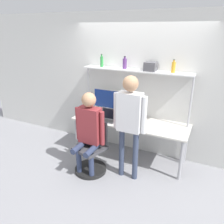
{
  "coord_description": "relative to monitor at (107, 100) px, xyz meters",
  "views": [
    {
      "loc": [
        1.32,
        -3.16,
        2.41
      ],
      "look_at": [
        -0.12,
        -0.15,
        1.12
      ],
      "focal_mm": 35.0,
      "sensor_mm": 36.0,
      "label": 1
    }
  ],
  "objects": [
    {
      "name": "bottle_green",
      "position": [
        -0.14,
        0.04,
        0.75
      ],
      "size": [
        0.06,
        0.06,
        0.24
      ],
      "color": "#2D8C3F",
      "rests_on": "shelf_unit"
    },
    {
      "name": "storage_box",
      "position": [
        0.83,
        0.04,
        0.72
      ],
      "size": [
        0.2,
        0.22,
        0.15
      ],
      "color": "#4C4C51",
      "rests_on": "shelf_unit"
    },
    {
      "name": "monitor",
      "position": [
        0.0,
        0.0,
        0.0
      ],
      "size": [
        0.59,
        0.21,
        0.5
      ],
      "color": "#B7B7BC",
      "rests_on": "desk"
    },
    {
      "name": "bottle_amber",
      "position": [
        1.22,
        0.04,
        0.74
      ],
      "size": [
        0.07,
        0.07,
        0.22
      ],
      "color": "gold",
      "rests_on": "shelf_unit"
    },
    {
      "name": "person_seated",
      "position": [
        0.11,
        -0.9,
        -0.19
      ],
      "size": [
        0.54,
        0.48,
        1.45
      ],
      "color": "#2D3856",
      "rests_on": "ground_plane"
    },
    {
      "name": "office_chair",
      "position": [
        0.12,
        -0.86,
        -0.76
      ],
      "size": [
        0.57,
        0.57,
        0.94
      ],
      "color": "black",
      "rests_on": "ground_plane"
    },
    {
      "name": "shelf_unit",
      "position": [
        0.56,
        0.04,
        0.42
      ],
      "size": [
        2.06,
        0.25,
        1.7
      ],
      "color": "white",
      "rests_on": "ground_plane"
    },
    {
      "name": "cell_phone",
      "position": [
        0.42,
        -0.35,
        -0.28
      ],
      "size": [
        0.07,
        0.15,
        0.01
      ],
      "color": "silver",
      "rests_on": "desk"
    },
    {
      "name": "desk",
      "position": [
        0.56,
        -0.17,
        -0.35
      ],
      "size": [
        2.16,
        0.7,
        0.77
      ],
      "color": "beige",
      "rests_on": "ground_plane"
    },
    {
      "name": "ground_plane",
      "position": [
        0.56,
        -0.54,
        -1.05
      ],
      "size": [
        12.0,
        12.0,
        0.0
      ],
      "primitive_type": "plane",
      "color": "gray"
    },
    {
      "name": "laptop",
      "position": [
        0.17,
        -0.29,
        -0.22
      ],
      "size": [
        0.31,
        0.21,
        0.22
      ],
      "color": "#333338",
      "rests_on": "desk"
    },
    {
      "name": "person_standing",
      "position": [
        0.77,
        -0.76,
        0.08
      ],
      "size": [
        0.54,
        0.24,
        1.76
      ],
      "color": "#38425B",
      "rests_on": "ground_plane"
    },
    {
      "name": "wall_back",
      "position": [
        0.56,
        0.21,
        0.3
      ],
      "size": [
        8.0,
        0.06,
        2.7
      ],
      "color": "silver",
      "rests_on": "ground_plane"
    },
    {
      "name": "bottle_purple",
      "position": [
        0.34,
        0.04,
        0.75
      ],
      "size": [
        0.08,
        0.08,
        0.23
      ],
      "color": "#593372",
      "rests_on": "shelf_unit"
    }
  ]
}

